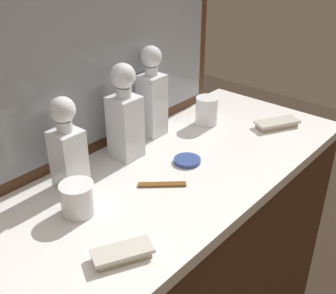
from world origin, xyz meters
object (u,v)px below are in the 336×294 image
(crystal_tumbler_center, at_px, (207,112))
(crystal_decanter_left, at_px, (125,120))
(crystal_decanter_front, at_px, (152,100))
(silver_brush_center, at_px, (277,124))
(tortoiseshell_comb, at_px, (162,184))
(crystal_decanter_rear, at_px, (68,152))
(crystal_tumbler_front, at_px, (78,200))
(silver_brush_far_right, at_px, (123,253))
(porcelain_dish, at_px, (187,161))

(crystal_tumbler_center, bearing_deg, crystal_decanter_left, 172.06)
(crystal_decanter_front, xyz_separation_m, silver_brush_center, (0.33, -0.30, -0.11))
(silver_brush_center, xyz_separation_m, tortoiseshell_comb, (-0.55, 0.06, -0.01))
(crystal_decanter_rear, distance_m, crystal_tumbler_front, 0.15)
(crystal_decanter_rear, bearing_deg, crystal_decanter_front, 6.95)
(crystal_decanter_left, distance_m, crystal_tumbler_front, 0.32)
(silver_brush_far_right, distance_m, porcelain_dish, 0.44)
(silver_brush_far_right, relative_size, porcelain_dish, 1.75)
(crystal_decanter_left, bearing_deg, porcelain_dish, -61.76)
(crystal_decanter_left, relative_size, tortoiseshell_comb, 2.68)
(crystal_decanter_front, bearing_deg, porcelain_dish, -109.31)
(crystal_decanter_front, distance_m, silver_brush_far_right, 0.62)
(crystal_tumbler_center, xyz_separation_m, silver_brush_far_right, (-0.68, -0.27, -0.03))
(crystal_decanter_front, xyz_separation_m, crystal_tumbler_front, (-0.45, -0.16, -0.09))
(crystal_tumbler_center, distance_m, silver_brush_far_right, 0.73)
(silver_brush_center, relative_size, tortoiseshell_comb, 1.52)
(porcelain_dish, bearing_deg, tortoiseshell_comb, -169.71)
(crystal_decanter_front, distance_m, tortoiseshell_comb, 0.35)
(silver_brush_center, bearing_deg, crystal_decanter_front, 137.70)
(silver_brush_center, relative_size, silver_brush_far_right, 1.18)
(tortoiseshell_comb, bearing_deg, crystal_decanter_left, 74.64)
(crystal_decanter_front, height_order, silver_brush_center, crystal_decanter_front)
(tortoiseshell_comb, bearing_deg, crystal_tumbler_front, 161.11)
(crystal_decanter_rear, height_order, tortoiseshell_comb, crystal_decanter_rear)
(crystal_decanter_front, relative_size, crystal_tumbler_front, 3.53)
(crystal_tumbler_front, bearing_deg, silver_brush_center, -10.07)
(crystal_tumbler_front, relative_size, silver_brush_far_right, 0.60)
(silver_brush_center, bearing_deg, porcelain_dish, 167.94)
(crystal_decanter_rear, relative_size, porcelain_dish, 3.19)
(crystal_decanter_front, height_order, porcelain_dish, crystal_decanter_front)
(silver_brush_far_right, bearing_deg, crystal_decanter_rear, 71.33)
(crystal_decanter_rear, height_order, crystal_tumbler_front, crystal_decanter_rear)
(crystal_tumbler_front, relative_size, tortoiseshell_comb, 0.78)
(crystal_decanter_front, height_order, tortoiseshell_comb, crystal_decanter_front)
(silver_brush_center, height_order, silver_brush_far_right, same)
(crystal_tumbler_center, xyz_separation_m, tortoiseshell_comb, (-0.41, -0.15, -0.04))
(crystal_tumbler_front, distance_m, tortoiseshell_comb, 0.24)
(porcelain_dish, bearing_deg, silver_brush_center, -12.06)
(crystal_decanter_left, distance_m, porcelain_dish, 0.23)
(crystal_decanter_left, xyz_separation_m, silver_brush_center, (0.50, -0.26, -0.11))
(crystal_decanter_rear, distance_m, tortoiseshell_comb, 0.27)
(porcelain_dish, distance_m, tortoiseshell_comb, 0.15)
(crystal_decanter_rear, height_order, porcelain_dish, crystal_decanter_rear)
(crystal_decanter_front, relative_size, tortoiseshell_comb, 2.75)
(crystal_tumbler_front, height_order, silver_brush_far_right, crystal_tumbler_front)
(porcelain_dish, relative_size, tortoiseshell_comb, 0.74)
(crystal_decanter_left, relative_size, crystal_tumbler_center, 2.96)
(tortoiseshell_comb, bearing_deg, silver_brush_center, -6.24)
(crystal_tumbler_front, relative_size, silver_brush_center, 0.51)
(crystal_tumbler_center, height_order, porcelain_dish, crystal_tumbler_center)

